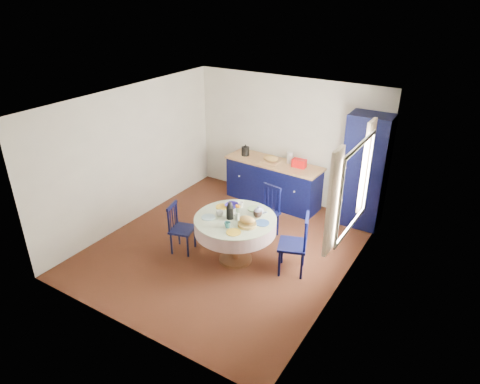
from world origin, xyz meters
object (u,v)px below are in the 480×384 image
at_px(chair_left, 180,228).
at_px(mug_c, 258,214).
at_px(mug_b, 227,225).
at_px(kitchen_counter, 273,182).
at_px(chair_far, 267,211).
at_px(cobalt_bowl, 232,206).
at_px(pantry_cabinet, 365,172).
at_px(dining_table, 236,225).
at_px(chair_right, 295,244).
at_px(mug_d, 241,205).
at_px(mug_a, 220,213).

relative_size(chair_left, mug_c, 6.18).
bearing_deg(chair_left, mug_b, -108.92).
relative_size(kitchen_counter, chair_far, 2.19).
relative_size(chair_left, chair_far, 0.92).
bearing_deg(cobalt_bowl, pantry_cabinet, 51.63).
height_order(dining_table, mug_c, dining_table).
bearing_deg(kitchen_counter, chair_left, -98.19).
relative_size(dining_table, chair_right, 1.30).
bearing_deg(mug_d, chair_left, -143.86).
relative_size(chair_left, cobalt_bowl, 3.75).
bearing_deg(chair_far, chair_left, -118.39).
distance_m(chair_right, mug_d, 1.11).
xyz_separation_m(pantry_cabinet, dining_table, (-1.31, -2.23, -0.39)).
bearing_deg(mug_b, mug_a, 141.53).
bearing_deg(dining_table, chair_left, -165.93).
xyz_separation_m(chair_left, mug_b, (0.98, -0.06, 0.39)).
relative_size(pantry_cabinet, chair_left, 2.46).
bearing_deg(kitchen_counter, pantry_cabinet, 6.42).
bearing_deg(cobalt_bowl, chair_far, 67.81).
relative_size(chair_left, mug_a, 7.56).
height_order(mug_b, mug_d, mug_b).
bearing_deg(chair_far, mug_d, -94.38).
relative_size(chair_right, mug_c, 7.17).
bearing_deg(chair_left, cobalt_bowl, -68.64).
bearing_deg(chair_left, kitchen_counter, -26.50).
height_order(mug_a, mug_b, mug_b).
distance_m(mug_b, mug_d, 0.68).
distance_m(chair_far, mug_b, 1.30).
distance_m(pantry_cabinet, chair_left, 3.39).
bearing_deg(mug_c, mug_a, -151.70).
bearing_deg(dining_table, kitchen_counter, 102.09).
height_order(chair_left, mug_c, mug_c).
bearing_deg(mug_a, mug_b, -38.47).
xyz_separation_m(kitchen_counter, chair_left, (-0.48, -2.37, -0.03)).
distance_m(pantry_cabinet, mug_c, 2.28).
relative_size(mug_a, mug_c, 0.82).
bearing_deg(mug_a, kitchen_counter, 95.33).
height_order(chair_far, mug_d, chair_far).
bearing_deg(cobalt_bowl, mug_b, -63.75).
distance_m(mug_b, mug_c, 0.56).
distance_m(dining_table, mug_c, 0.39).
relative_size(chair_far, mug_d, 9.94).
height_order(chair_right, cobalt_bowl, chair_right).
distance_m(chair_right, cobalt_bowl, 1.21).
relative_size(chair_far, cobalt_bowl, 4.05).
height_order(chair_right, mug_b, chair_right).
xyz_separation_m(kitchen_counter, pantry_cabinet, (1.76, 0.10, 0.58)).
xyz_separation_m(kitchen_counter, dining_table, (0.46, -2.13, 0.20)).
bearing_deg(chair_far, dining_table, -81.31).
xyz_separation_m(mug_c, mug_d, (-0.40, 0.14, -0.01)).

